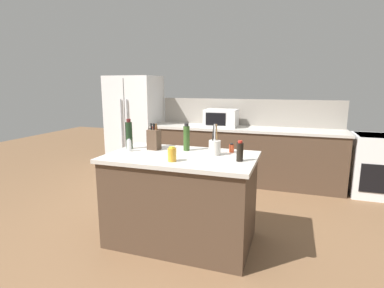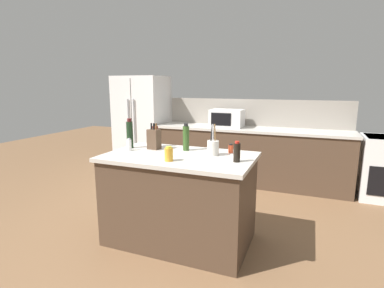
{
  "view_description": "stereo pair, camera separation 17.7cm",
  "coord_description": "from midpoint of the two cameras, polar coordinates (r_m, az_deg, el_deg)",
  "views": [
    {
      "loc": [
        1.06,
        -2.78,
        1.65
      ],
      "look_at": [
        0.0,
        0.35,
        0.99
      ],
      "focal_mm": 28.0,
      "sensor_mm": 36.0,
      "label": 1
    },
    {
      "loc": [
        1.23,
        -2.71,
        1.65
      ],
      "look_at": [
        0.0,
        0.35,
        0.99
      ],
      "focal_mm": 28.0,
      "sensor_mm": 36.0,
      "label": 2
    }
  ],
  "objects": [
    {
      "name": "back_counter_run",
      "position": [
        5.15,
        8.85,
        -2.08
      ],
      "size": [
        3.2,
        0.66,
        0.94
      ],
      "color": "#4C3828",
      "rests_on": "ground_plane"
    },
    {
      "name": "soy_sauce_bottle",
      "position": [
        2.81,
        7.34,
        -1.45
      ],
      "size": [
        0.06,
        0.06,
        0.2
      ],
      "color": "black",
      "rests_on": "kitchen_island"
    },
    {
      "name": "honey_jar",
      "position": [
        2.81,
        -5.63,
        -2.0
      ],
      "size": [
        0.08,
        0.08,
        0.14
      ],
      "color": "gold",
      "rests_on": "kitchen_island"
    },
    {
      "name": "utensil_crock",
      "position": [
        3.05,
        2.68,
        -0.59
      ],
      "size": [
        0.12,
        0.12,
        0.32
      ],
      "color": "beige",
      "rests_on": "kitchen_island"
    },
    {
      "name": "wall_backsplash",
      "position": [
        5.35,
        9.67,
        5.97
      ],
      "size": [
        3.16,
        0.03,
        0.46
      ],
      "primitive_type": "cube",
      "color": "gray",
      "rests_on": "back_counter_run"
    },
    {
      "name": "vinegar_bottle",
      "position": [
        3.46,
        -8.58,
        1.47
      ],
      "size": [
        0.07,
        0.07,
        0.27
      ],
      "color": "maroon",
      "rests_on": "kitchen_island"
    },
    {
      "name": "microwave",
      "position": [
        5.13,
        4.58,
        4.95
      ],
      "size": [
        0.54,
        0.39,
        0.3
      ],
      "color": "white",
      "rests_on": "back_counter_run"
    },
    {
      "name": "wine_bottle",
      "position": [
        3.42,
        -13.35,
        1.72
      ],
      "size": [
        0.07,
        0.07,
        0.34
      ],
      "color": "black",
      "rests_on": "kitchen_island"
    },
    {
      "name": "refrigerator",
      "position": [
        5.85,
        -11.64,
        3.7
      ],
      "size": [
        0.91,
        0.75,
        1.81
      ],
      "color": "white",
      "rests_on": "ground_plane"
    },
    {
      "name": "salt_shaker",
      "position": [
        3.31,
        -13.41,
        -0.29
      ],
      "size": [
        0.05,
        0.05,
        0.13
      ],
      "color": "silver",
      "rests_on": "kitchen_island"
    },
    {
      "name": "kitchen_island",
      "position": [
        3.2,
        -3.67,
        -10.32
      ],
      "size": [
        1.52,
        0.91,
        0.94
      ],
      "color": "#4C3828",
      "rests_on": "ground_plane"
    },
    {
      "name": "ground_plane",
      "position": [
        3.4,
        -3.57,
        -17.74
      ],
      "size": [
        14.0,
        14.0,
        0.0
      ],
      "primitive_type": "plane",
      "color": "brown"
    },
    {
      "name": "olive_oil_bottle",
      "position": [
        3.24,
        -2.61,
        1.18
      ],
      "size": [
        0.07,
        0.07,
        0.3
      ],
      "color": "#2D4C1E",
      "rests_on": "kitchen_island"
    },
    {
      "name": "knife_block",
      "position": [
        3.34,
        -8.77,
        0.87
      ],
      "size": [
        0.14,
        0.12,
        0.29
      ],
      "rotation": [
        0.0,
        0.0,
        -0.14
      ],
      "color": "#4C3828",
      "rests_on": "kitchen_island"
    },
    {
      "name": "spice_jar_paprika",
      "position": [
        3.19,
        5.98,
        -0.8
      ],
      "size": [
        0.05,
        0.05,
        0.1
      ],
      "color": "#B73D1E",
      "rests_on": "kitchen_island"
    },
    {
      "name": "range_oven",
      "position": [
        5.22,
        31.29,
        -3.5
      ],
      "size": [
        0.76,
        0.65,
        0.92
      ],
      "color": "white",
      "rests_on": "ground_plane"
    }
  ]
}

